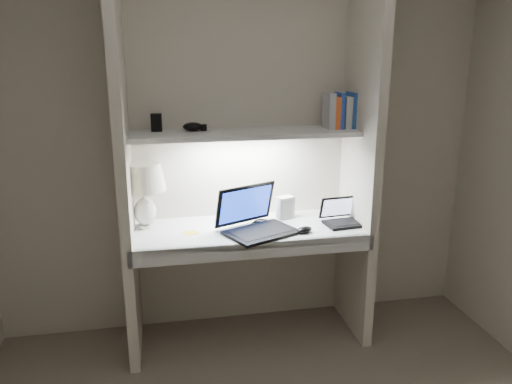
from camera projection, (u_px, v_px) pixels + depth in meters
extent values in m
cube|color=beige|center=(240.00, 144.00, 3.27)|extent=(3.20, 0.01, 2.50)
cube|color=beige|center=(123.00, 157.00, 2.88)|extent=(0.06, 0.55, 2.50)
cube|color=beige|center=(361.00, 148.00, 3.14)|extent=(0.06, 0.55, 2.50)
cube|color=white|center=(248.00, 230.00, 3.15)|extent=(1.40, 0.55, 0.04)
cube|color=silver|center=(256.00, 250.00, 2.91)|extent=(1.46, 0.03, 0.10)
cube|color=silver|center=(245.00, 134.00, 3.07)|extent=(1.40, 0.36, 0.03)
cube|color=white|center=(245.00, 137.00, 3.08)|extent=(0.60, 0.04, 0.02)
cylinder|color=white|center=(146.00, 226.00, 3.14)|extent=(0.10, 0.10, 0.02)
ellipsoid|color=white|center=(145.00, 212.00, 3.11)|extent=(0.14, 0.14, 0.18)
cylinder|color=white|center=(144.00, 196.00, 3.09)|extent=(0.02, 0.02, 0.07)
sphere|color=#FFD899|center=(143.00, 184.00, 3.07)|extent=(0.04, 0.04, 0.04)
cube|color=black|center=(261.00, 232.00, 3.02)|extent=(0.49, 0.43, 0.02)
cube|color=black|center=(261.00, 231.00, 3.02)|extent=(0.40, 0.33, 0.00)
cube|color=black|center=(245.00, 204.00, 3.12)|extent=(0.40, 0.24, 0.26)
cube|color=blue|center=(246.00, 204.00, 3.12)|extent=(0.35, 0.20, 0.21)
cube|color=black|center=(345.00, 224.00, 3.18)|extent=(0.27, 0.20, 0.02)
cube|color=black|center=(345.00, 222.00, 3.18)|extent=(0.22, 0.14, 0.00)
cube|color=black|center=(338.00, 207.00, 3.26)|extent=(0.25, 0.08, 0.15)
cube|color=silver|center=(338.00, 207.00, 3.25)|extent=(0.22, 0.06, 0.12)
cube|color=silver|center=(285.00, 207.00, 3.30)|extent=(0.12, 0.11, 0.15)
ellipsoid|color=black|center=(304.00, 230.00, 3.04)|extent=(0.12, 0.10, 0.04)
torus|color=black|center=(262.00, 222.00, 3.22)|extent=(0.12, 0.12, 0.01)
cube|color=yellow|center=(191.00, 233.00, 3.04)|extent=(0.11, 0.11, 0.00)
cube|color=silver|center=(355.00, 112.00, 3.19)|extent=(0.03, 0.15, 0.20)
cube|color=#2854A0|center=(351.00, 110.00, 3.18)|extent=(0.04, 0.15, 0.23)
cube|color=silver|center=(345.00, 112.00, 3.17)|extent=(0.04, 0.15, 0.20)
cube|color=blue|center=(339.00, 110.00, 3.16)|extent=(0.02, 0.15, 0.22)
cube|color=orange|center=(334.00, 112.00, 3.16)|extent=(0.03, 0.15, 0.20)
cube|color=#AEADB2|center=(329.00, 111.00, 3.15)|extent=(0.04, 0.15, 0.22)
cube|color=black|center=(156.00, 123.00, 3.04)|extent=(0.07, 0.05, 0.11)
ellipsoid|color=black|center=(193.00, 127.00, 3.06)|extent=(0.13, 0.09, 0.05)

